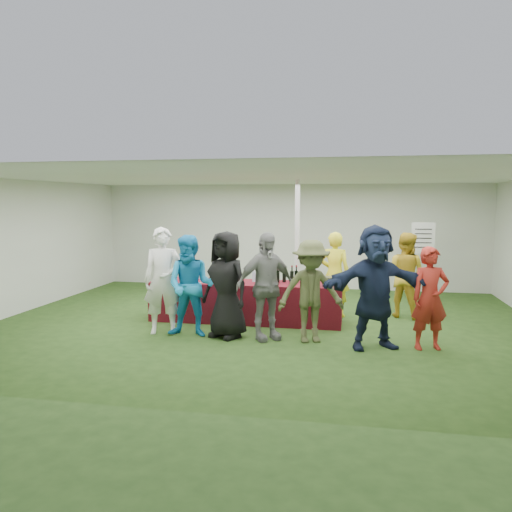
% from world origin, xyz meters
% --- Properties ---
extents(ground, '(60.00, 60.00, 0.00)m').
position_xyz_m(ground, '(0.00, 0.00, 0.00)').
color(ground, '#284719').
rests_on(ground, ground).
extents(tent, '(10.00, 10.00, 10.00)m').
position_xyz_m(tent, '(0.50, 1.20, 1.35)').
color(tent, white).
rests_on(tent, ground).
extents(serving_table, '(3.60, 0.80, 0.75)m').
position_xyz_m(serving_table, '(-0.35, 0.13, 0.38)').
color(serving_table, maroon).
rests_on(serving_table, ground).
extents(wine_bottles, '(0.74, 0.13, 0.32)m').
position_xyz_m(wine_bottles, '(0.28, 0.25, 0.87)').
color(wine_bottles, black).
rests_on(wine_bottles, serving_table).
extents(wine_glasses, '(2.77, 0.13, 0.16)m').
position_xyz_m(wine_glasses, '(-0.87, -0.13, 0.86)').
color(wine_glasses, silver).
rests_on(wine_glasses, serving_table).
extents(water_bottle, '(0.07, 0.07, 0.23)m').
position_xyz_m(water_bottle, '(-0.21, 0.21, 0.85)').
color(water_bottle, silver).
rests_on(water_bottle, serving_table).
extents(bar_towel, '(0.25, 0.18, 0.03)m').
position_xyz_m(bar_towel, '(1.27, 0.18, 0.77)').
color(bar_towel, white).
rests_on(bar_towel, serving_table).
extents(dump_bucket, '(0.26, 0.26, 0.18)m').
position_xyz_m(dump_bucket, '(1.22, -0.09, 0.84)').
color(dump_bucket, slate).
rests_on(dump_bucket, serving_table).
extents(wine_list_sign, '(0.50, 0.03, 1.80)m').
position_xyz_m(wine_list_sign, '(3.15, 2.58, 1.32)').
color(wine_list_sign, slate).
rests_on(wine_list_sign, ground).
extents(staff_pourer, '(0.67, 0.50, 1.68)m').
position_xyz_m(staff_pourer, '(1.28, 0.87, 0.84)').
color(staff_pourer, yellow).
rests_on(staff_pourer, ground).
extents(staff_back, '(1.01, 0.93, 1.67)m').
position_xyz_m(staff_back, '(2.63, 1.06, 0.83)').
color(staff_back, gold).
rests_on(staff_back, ground).
extents(customer_0, '(0.76, 0.61, 1.83)m').
position_xyz_m(customer_0, '(-1.56, -0.97, 0.92)').
color(customer_0, white).
rests_on(customer_0, ground).
extents(customer_1, '(0.85, 0.67, 1.71)m').
position_xyz_m(customer_1, '(-1.03, -1.06, 0.86)').
color(customer_1, '#188ED0').
rests_on(customer_1, ground).
extents(customer_2, '(1.03, 0.89, 1.78)m').
position_xyz_m(customer_2, '(-0.44, -1.01, 0.89)').
color(customer_2, black).
rests_on(customer_2, ground).
extents(customer_3, '(1.10, 0.97, 1.78)m').
position_xyz_m(customer_3, '(0.23, -1.03, 0.89)').
color(customer_3, gray).
rests_on(customer_3, ground).
extents(customer_4, '(1.21, 0.92, 1.66)m').
position_xyz_m(customer_4, '(0.97, -1.03, 0.83)').
color(customer_4, '#4A502C').
rests_on(customer_4, ground).
extents(customer_5, '(1.86, 1.17, 1.92)m').
position_xyz_m(customer_5, '(1.97, -1.19, 0.96)').
color(customer_5, '#16203B').
rests_on(customer_5, ground).
extents(customer_6, '(0.66, 0.52, 1.59)m').
position_xyz_m(customer_6, '(2.79, -1.09, 0.79)').
color(customer_6, '#A9251B').
rests_on(customer_6, ground).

